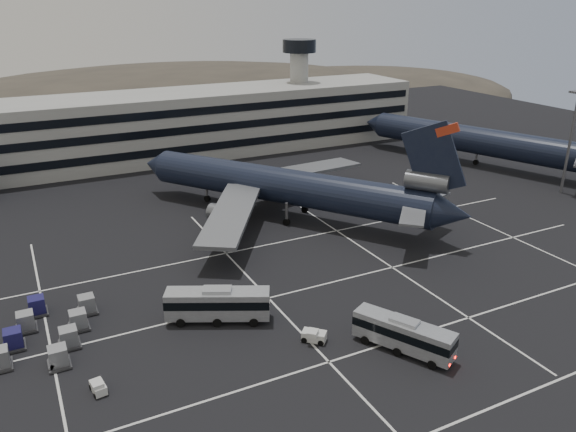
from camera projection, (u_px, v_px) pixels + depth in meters
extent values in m
plane|color=black|center=(329.00, 302.00, 65.48)|extent=(260.00, 260.00, 0.00)
cube|color=silver|center=(463.00, 420.00, 47.18)|extent=(90.00, 0.25, 0.01)
cube|color=silver|center=(380.00, 346.00, 57.16)|extent=(90.00, 0.25, 0.01)
cube|color=silver|center=(313.00, 287.00, 68.80)|extent=(90.00, 0.25, 0.01)
cube|color=silver|center=(265.00, 245.00, 80.45)|extent=(90.00, 0.25, 0.01)
cube|color=silver|center=(49.00, 342.00, 57.86)|extent=(0.25, 55.00, 0.01)
cube|color=silver|center=(261.00, 291.00, 67.95)|extent=(0.25, 55.00, 0.01)
cube|color=silver|center=(383.00, 261.00, 75.51)|extent=(0.25, 55.00, 0.01)
cube|color=silver|center=(503.00, 233.00, 84.76)|extent=(0.25, 55.00, 0.01)
cube|color=gray|center=(162.00, 126.00, 122.83)|extent=(120.00, 18.00, 14.00)
cube|color=black|center=(175.00, 151.00, 116.57)|extent=(118.00, 0.20, 1.60)
cube|color=black|center=(173.00, 132.00, 115.12)|extent=(118.00, 0.20, 1.60)
cube|color=black|center=(172.00, 114.00, 113.78)|extent=(118.00, 0.20, 1.60)
cylinder|color=gray|center=(299.00, 95.00, 137.76)|extent=(4.40, 4.40, 22.00)
cylinder|color=black|center=(299.00, 46.00, 133.59)|extent=(8.00, 8.00, 3.00)
ellipsoid|color=#38332B|center=(176.00, 123.00, 224.39)|extent=(252.00, 180.00, 44.00)
ellipsoid|color=#38332B|center=(346.00, 97.00, 256.39)|extent=(168.00, 120.00, 24.00)
cylinder|color=slate|center=(570.00, 144.00, 99.07)|extent=(0.50, 0.50, 18.00)
cylinder|color=black|center=(285.00, 186.00, 89.19)|extent=(32.31, 42.41, 5.60)
cone|color=black|center=(156.00, 165.00, 100.62)|extent=(7.17, 6.91, 5.60)
cone|color=black|center=(453.00, 214.00, 77.64)|extent=(7.00, 6.99, 5.04)
cube|color=black|center=(433.00, 159.00, 76.48)|extent=(5.88, 8.02, 10.97)
cube|color=#B63118|center=(448.00, 130.00, 74.31)|extent=(2.32, 2.95, 2.24)
cylinder|color=#595B60|center=(427.00, 182.00, 77.90)|extent=(5.67, 6.46, 2.70)
cube|color=slate|center=(413.00, 214.00, 75.92)|extent=(7.44, 7.69, 0.87)
cube|color=slate|center=(429.00, 196.00, 82.84)|extent=(8.16, 5.91, 0.87)
cube|color=slate|center=(231.00, 213.00, 80.06)|extent=(16.51, 21.49, 1.75)
cylinder|color=#595B60|center=(226.00, 214.00, 84.45)|extent=(5.38, 6.05, 2.70)
cube|color=slate|center=(308.00, 169.00, 100.65)|extent=(22.68, 10.41, 1.75)
cylinder|color=#595B60|center=(285.00, 181.00, 100.10)|extent=(5.38, 6.05, 2.70)
cylinder|color=slate|center=(207.00, 190.00, 96.98)|extent=(0.44, 0.44, 3.00)
cylinder|color=black|center=(207.00, 199.00, 97.57)|extent=(1.04, 1.19, 1.10)
cylinder|color=slate|center=(287.00, 212.00, 86.77)|extent=(0.44, 0.44, 3.00)
cylinder|color=black|center=(287.00, 222.00, 87.37)|extent=(1.04, 1.19, 1.10)
cylinder|color=slate|center=(305.00, 200.00, 92.04)|extent=(0.44, 0.44, 3.00)
cylinder|color=black|center=(305.00, 209.00, 92.64)|extent=(1.04, 1.19, 1.10)
cylinder|color=black|center=(479.00, 141.00, 117.47)|extent=(22.21, 46.88, 5.60)
cone|color=black|center=(374.00, 123.00, 133.96)|extent=(6.83, 6.19, 5.60)
cylinder|color=slate|center=(477.00, 155.00, 118.55)|extent=(0.44, 0.44, 3.00)
cylinder|color=black|center=(476.00, 162.00, 119.15)|extent=(0.86, 1.21, 1.10)
cube|color=gray|center=(403.00, 334.00, 55.77)|extent=(6.84, 10.15, 2.80)
cube|color=black|center=(404.00, 331.00, 55.64)|extent=(6.92, 10.23, 0.89)
cube|color=gray|center=(405.00, 321.00, 55.20)|extent=(2.62, 3.17, 0.33)
cylinder|color=black|center=(432.00, 365.00, 53.47)|extent=(0.68, 0.93, 0.89)
cylinder|color=black|center=(441.00, 353.00, 55.24)|extent=(0.68, 0.93, 0.89)
cylinder|color=black|center=(397.00, 352.00, 55.41)|extent=(0.68, 0.93, 0.89)
cylinder|color=black|center=(407.00, 341.00, 57.18)|extent=(0.68, 0.93, 0.89)
cylinder|color=black|center=(365.00, 340.00, 57.35)|extent=(0.68, 0.93, 0.89)
cylinder|color=black|center=(376.00, 330.00, 59.12)|extent=(0.68, 0.93, 0.89)
cube|color=#FF0C05|center=(450.00, 365.00, 52.81)|extent=(0.24, 0.17, 0.20)
cube|color=#FF0C05|center=(455.00, 357.00, 53.94)|extent=(0.24, 0.17, 0.20)
cube|color=gray|center=(218.00, 304.00, 60.94)|extent=(11.22, 7.26, 3.07)
cube|color=black|center=(218.00, 301.00, 60.81)|extent=(11.30, 7.34, 0.97)
cube|color=gray|center=(217.00, 290.00, 60.32)|extent=(3.48, 2.82, 0.36)
cylinder|color=black|center=(254.00, 323.00, 60.37)|extent=(1.03, 0.73, 0.98)
cylinder|color=black|center=(255.00, 310.00, 62.75)|extent=(1.03, 0.73, 0.98)
cylinder|color=black|center=(217.00, 323.00, 60.33)|extent=(1.03, 0.73, 0.98)
cylinder|color=black|center=(220.00, 310.00, 62.72)|extent=(1.03, 0.73, 0.98)
cylinder|color=black|center=(181.00, 323.00, 60.30)|extent=(1.03, 0.73, 0.98)
cylinder|color=black|center=(184.00, 311.00, 62.68)|extent=(1.03, 0.73, 0.98)
cube|color=silver|center=(98.00, 387.00, 50.32)|extent=(1.33, 2.10, 0.81)
cube|color=silver|center=(99.00, 385.00, 49.79)|extent=(1.09, 0.93, 0.45)
cylinder|color=black|center=(96.00, 396.00, 49.60)|extent=(0.26, 0.52, 0.50)
cylinder|color=black|center=(107.00, 392.00, 50.12)|extent=(0.26, 0.52, 0.50)
cylinder|color=black|center=(91.00, 387.00, 50.70)|extent=(0.26, 0.52, 0.50)
cylinder|color=black|center=(102.00, 383.00, 51.22)|extent=(0.26, 0.52, 0.50)
cube|color=silver|center=(314.00, 336.00, 57.79)|extent=(2.68, 2.65, 1.00)
cube|color=silver|center=(319.00, 331.00, 57.40)|extent=(1.56, 1.57, 0.55)
cylinder|color=black|center=(321.00, 343.00, 57.12)|extent=(0.62, 0.61, 0.62)
cylinder|color=black|center=(324.00, 337.00, 58.20)|extent=(0.62, 0.61, 0.62)
cylinder|color=black|center=(304.00, 340.00, 57.60)|extent=(0.62, 0.61, 0.62)
cylinder|color=black|center=(307.00, 334.00, 58.69)|extent=(0.62, 0.61, 0.62)
cube|color=#2D2D30|center=(1.00, 366.00, 53.77)|extent=(2.88, 3.05, 0.20)
cylinder|color=black|center=(1.00, 367.00, 53.79)|extent=(0.11, 0.22, 0.22)
cube|color=#2D2D30|center=(60.00, 364.00, 54.06)|extent=(2.88, 3.05, 0.20)
cylinder|color=black|center=(60.00, 365.00, 54.08)|extent=(0.11, 0.22, 0.22)
cube|color=gray|center=(58.00, 355.00, 53.70)|extent=(2.24, 2.24, 1.76)
cube|color=#2D2D30|center=(15.00, 346.00, 56.83)|extent=(2.88, 3.05, 0.20)
cylinder|color=black|center=(15.00, 347.00, 56.86)|extent=(0.11, 0.22, 0.22)
cube|color=#19164D|center=(13.00, 338.00, 56.48)|extent=(2.24, 2.24, 1.76)
cube|color=#2D2D30|center=(70.00, 344.00, 57.12)|extent=(2.88, 3.05, 0.20)
cylinder|color=black|center=(70.00, 345.00, 57.15)|extent=(0.11, 0.22, 0.22)
cube|color=gray|center=(69.00, 336.00, 56.77)|extent=(2.24, 2.24, 1.76)
cube|color=#2D2D30|center=(27.00, 328.00, 59.90)|extent=(2.88, 3.05, 0.20)
cylinder|color=black|center=(27.00, 329.00, 59.92)|extent=(0.11, 0.22, 0.22)
cube|color=gray|center=(26.00, 320.00, 59.55)|extent=(2.24, 2.24, 1.76)
cube|color=#2D2D30|center=(79.00, 327.00, 60.19)|extent=(2.88, 3.05, 0.20)
cylinder|color=black|center=(79.00, 327.00, 60.21)|extent=(0.11, 0.22, 0.22)
cube|color=gray|center=(78.00, 319.00, 59.84)|extent=(2.24, 2.24, 1.76)
cube|color=#2D2D30|center=(38.00, 312.00, 62.97)|extent=(2.88, 3.05, 0.20)
cylinder|color=black|center=(38.00, 313.00, 62.99)|extent=(0.11, 0.22, 0.22)
cube|color=#19164D|center=(37.00, 305.00, 62.61)|extent=(2.24, 2.24, 1.76)
cube|color=#2D2D30|center=(88.00, 311.00, 63.26)|extent=(2.88, 3.05, 0.20)
cylinder|color=black|center=(88.00, 311.00, 63.28)|extent=(0.11, 0.22, 0.22)
cube|color=gray|center=(87.00, 303.00, 62.90)|extent=(2.24, 2.24, 1.76)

